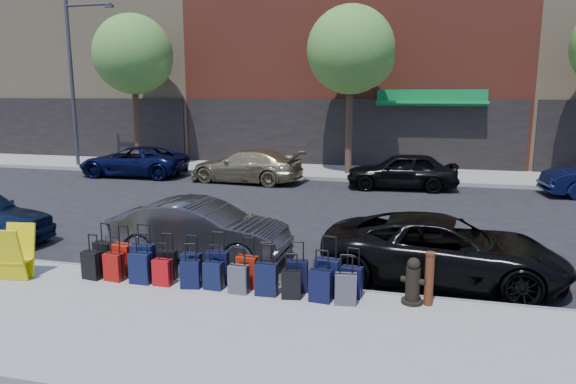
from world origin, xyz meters
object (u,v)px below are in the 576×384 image
(bollard, at_px, (429,278))
(tree_left, at_px, (136,57))
(car_near_2, at_px, (443,249))
(car_far_2, at_px, (402,171))
(car_far_1, at_px, (246,166))
(suitcase_front_5, at_px, (218,267))
(streetlight, at_px, (75,73))
(fire_hydrant, at_px, (413,282))
(display_rack, at_px, (14,253))
(car_far_0, at_px, (133,161))
(tree_center, at_px, (354,52))
(car_near_1, at_px, (200,230))

(bollard, bearing_deg, tree_left, 133.58)
(bollard, bearing_deg, car_near_2, 80.38)
(car_far_2, bearing_deg, car_far_1, -93.74)
(suitcase_front_5, bearing_deg, streetlight, 126.75)
(streetlight, distance_m, fire_hydrant, 21.68)
(display_rack, height_order, car_near_2, car_near_2)
(car_far_0, bearing_deg, fire_hydrant, 43.80)
(tree_center, bearing_deg, fire_hydrant, -78.58)
(tree_center, distance_m, fire_hydrant, 15.43)
(tree_left, relative_size, car_far_0, 1.51)
(streetlight, xyz_separation_m, car_near_1, (11.66, -11.84, -4.00))
(tree_center, distance_m, car_near_2, 13.99)
(car_far_0, bearing_deg, suitcase_front_5, 34.37)
(fire_hydrant, height_order, bollard, bollard)
(streetlight, bearing_deg, car_near_1, -45.43)
(car_far_0, relative_size, car_far_2, 1.14)
(fire_hydrant, relative_size, car_far_1, 0.17)
(fire_hydrant, distance_m, car_far_0, 17.20)
(tree_left, height_order, display_rack, tree_left)
(display_rack, xyz_separation_m, car_far_2, (6.84, 12.35, 0.05))
(car_near_1, height_order, car_far_2, car_far_2)
(tree_left, relative_size, car_far_1, 1.53)
(display_rack, bearing_deg, bollard, -3.15)
(tree_left, relative_size, suitcase_front_5, 7.41)
(streetlight, distance_m, car_far_2, 16.35)
(suitcase_front_5, distance_m, car_far_0, 14.77)
(tree_left, distance_m, car_far_1, 8.44)
(display_rack, relative_size, car_near_2, 0.22)
(streetlight, relative_size, car_near_2, 1.71)
(streetlight, bearing_deg, fire_hydrant, -39.87)
(car_far_1, bearing_deg, car_far_2, 96.02)
(car_near_2, bearing_deg, bollard, 172.86)
(tree_center, height_order, display_rack, tree_center)
(tree_left, xyz_separation_m, suitcase_front_5, (9.82, -14.26, -4.95))
(streetlight, bearing_deg, tree_left, 13.39)
(car_near_1, bearing_deg, streetlight, 45.21)
(suitcase_front_5, xyz_separation_m, car_near_1, (-1.10, 1.72, 0.20))
(car_far_1, bearing_deg, tree_left, -107.15)
(car_near_1, distance_m, car_far_0, 12.73)
(bollard, bearing_deg, car_far_0, 136.66)
(tree_left, height_order, fire_hydrant, tree_left)
(streetlight, height_order, car_far_1, streetlight)
(tree_center, height_order, car_far_0, tree_center)
(car_near_1, xyz_separation_m, car_far_1, (-2.27, 9.82, 0.03))
(car_far_0, distance_m, car_far_2, 11.80)
(streetlight, xyz_separation_m, car_near_2, (16.88, -12.00, -4.01))
(display_rack, distance_m, car_far_2, 14.11)
(bollard, xyz_separation_m, car_near_1, (-4.94, 1.82, 0.03))
(car_far_0, bearing_deg, display_rack, 19.20)
(fire_hydrant, xyz_separation_m, display_rack, (-7.43, -0.68, 0.14))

